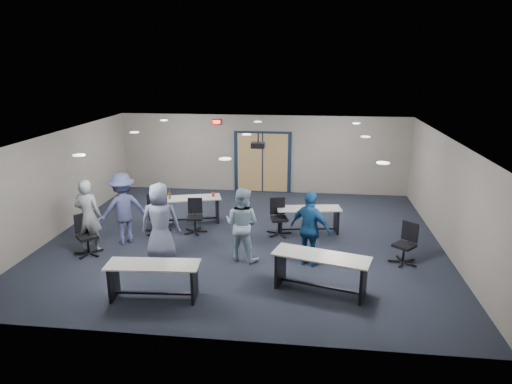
# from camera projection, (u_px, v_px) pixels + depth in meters

# --- Properties ---
(floor) EXTENTS (10.00, 10.00, 0.00)m
(floor) POSITION_uv_depth(u_px,v_px,m) (244.00, 238.00, 11.98)
(floor) COLOR black
(floor) RESTS_ON ground
(back_wall) EXTENTS (10.00, 0.04, 2.70)m
(back_wall) POSITION_uv_depth(u_px,v_px,m) (263.00, 154.00, 15.89)
(back_wall) COLOR gray
(back_wall) RESTS_ON floor
(front_wall) EXTENTS (10.00, 0.04, 2.70)m
(front_wall) POSITION_uv_depth(u_px,v_px,m) (204.00, 265.00, 7.31)
(front_wall) COLOR gray
(front_wall) RESTS_ON floor
(left_wall) EXTENTS (0.04, 9.00, 2.70)m
(left_wall) POSITION_uv_depth(u_px,v_px,m) (59.00, 183.00, 12.18)
(left_wall) COLOR gray
(left_wall) RESTS_ON floor
(right_wall) EXTENTS (0.04, 9.00, 2.70)m
(right_wall) POSITION_uv_depth(u_px,v_px,m) (448.00, 196.00, 11.03)
(right_wall) COLOR gray
(right_wall) RESTS_ON floor
(ceiling) EXTENTS (10.00, 9.00, 0.04)m
(ceiling) POSITION_uv_depth(u_px,v_px,m) (244.00, 136.00, 11.22)
(ceiling) COLOR silver
(ceiling) RESTS_ON back_wall
(double_door) EXTENTS (2.00, 0.07, 2.20)m
(double_door) POSITION_uv_depth(u_px,v_px,m) (263.00, 163.00, 15.94)
(double_door) COLOR black
(double_door) RESTS_ON back_wall
(exit_sign) EXTENTS (0.32, 0.07, 0.18)m
(exit_sign) POSITION_uv_depth(u_px,v_px,m) (217.00, 122.00, 15.71)
(exit_sign) COLOR black
(exit_sign) RESTS_ON back_wall
(ceiling_projector) EXTENTS (0.35, 0.32, 0.37)m
(ceiling_projector) POSITION_uv_depth(u_px,v_px,m) (258.00, 145.00, 11.75)
(ceiling_projector) COLOR black
(ceiling_projector) RESTS_ON ceiling
(ceiling_can_lights) EXTENTS (6.24, 5.74, 0.02)m
(ceiling_can_lights) POSITION_uv_depth(u_px,v_px,m) (245.00, 136.00, 11.47)
(ceiling_can_lights) COLOR white
(ceiling_can_lights) RESTS_ON ceiling
(table_front_left) EXTENTS (1.84, 0.73, 0.73)m
(table_front_left) POSITION_uv_depth(u_px,v_px,m) (153.00, 275.00, 8.87)
(table_front_left) COLOR #A4A29B
(table_front_left) RESTS_ON floor
(table_front_right) EXTENTS (2.03, 1.15, 0.78)m
(table_front_right) POSITION_uv_depth(u_px,v_px,m) (321.00, 267.00, 9.13)
(table_front_right) COLOR #A4A29B
(table_front_right) RESTS_ON floor
(table_back_left) EXTENTS (1.94, 1.13, 1.02)m
(table_back_left) POSITION_uv_depth(u_px,v_px,m) (188.00, 205.00, 13.01)
(table_back_left) COLOR #A4A29B
(table_back_left) RESTS_ON floor
(table_back_right) EXTENTS (1.78, 0.83, 0.69)m
(table_back_right) POSITION_uv_depth(u_px,v_px,m) (309.00, 216.00, 12.29)
(table_back_right) COLOR #A4A29B
(table_back_right) RESTS_ON floor
(chair_back_a) EXTENTS (0.88, 0.88, 1.04)m
(chair_back_a) POSITION_uv_depth(u_px,v_px,m) (157.00, 214.00, 12.24)
(chair_back_a) COLOR black
(chair_back_a) RESTS_ON floor
(chair_back_b) EXTENTS (0.67, 0.67, 0.93)m
(chair_back_b) POSITION_uv_depth(u_px,v_px,m) (195.00, 216.00, 12.26)
(chair_back_b) COLOR black
(chair_back_b) RESTS_ON floor
(chair_back_c) EXTENTS (0.76, 0.76, 0.98)m
(chair_back_c) POSITION_uv_depth(u_px,v_px,m) (279.00, 217.00, 12.11)
(chair_back_c) COLOR black
(chair_back_c) RESTS_ON floor
(chair_loose_left) EXTENTS (0.88, 0.88, 0.99)m
(chair_loose_left) POSITION_uv_depth(u_px,v_px,m) (87.00, 235.00, 10.88)
(chair_loose_left) COLOR black
(chair_loose_left) RESTS_ON floor
(chair_loose_right) EXTENTS (0.85, 0.85, 0.95)m
(chair_loose_right) POSITION_uv_depth(u_px,v_px,m) (404.00, 244.00, 10.40)
(chair_loose_right) COLOR black
(chair_loose_right) RESTS_ON floor
(person_gray) EXTENTS (0.67, 0.45, 1.80)m
(person_gray) POSITION_uv_depth(u_px,v_px,m) (88.00, 216.00, 10.99)
(person_gray) COLOR gray
(person_gray) RESTS_ON floor
(person_plaid) EXTENTS (0.98, 0.73, 1.83)m
(person_plaid) POSITION_uv_depth(u_px,v_px,m) (160.00, 221.00, 10.58)
(person_plaid) COLOR slate
(person_plaid) RESTS_ON floor
(person_lightblue) EXTENTS (1.01, 0.89, 1.74)m
(person_lightblue) POSITION_uv_depth(u_px,v_px,m) (242.00, 224.00, 10.52)
(person_lightblue) COLOR #9AB7CC
(person_lightblue) RESTS_ON floor
(person_navy) EXTENTS (1.09, 0.90, 1.74)m
(person_navy) POSITION_uv_depth(u_px,v_px,m) (310.00, 229.00, 10.21)
(person_navy) COLOR navy
(person_navy) RESTS_ON floor
(person_back) EXTENTS (1.35, 1.25, 1.83)m
(person_back) POSITION_uv_depth(u_px,v_px,m) (123.00, 208.00, 11.48)
(person_back) COLOR #3C426D
(person_back) RESTS_ON floor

